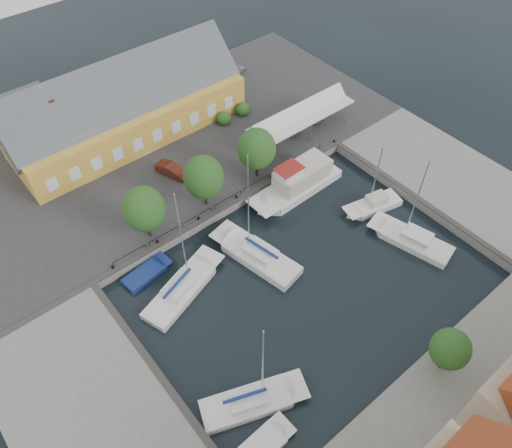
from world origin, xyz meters
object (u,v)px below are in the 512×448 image
(warehouse, at_px, (120,109))
(west_boat_d, at_px, (251,402))
(car_red, at_px, (172,170))
(trawler, at_px, (298,183))
(west_boat_a, at_px, (183,289))
(launch_sw, at_px, (260,448))
(launch_nw, at_px, (147,274))
(east_boat_b, at_px, (373,206))
(east_boat_c, at_px, (412,241))
(tent_canopy, at_px, (302,116))
(center_sailboat, at_px, (257,256))
(car_silver, at_px, (235,71))

(warehouse, bearing_deg, west_boat_d, -104.18)
(warehouse, height_order, west_boat_d, west_boat_d)
(west_boat_d, bearing_deg, warehouse, 75.82)
(car_red, xyz_separation_m, trawler, (10.02, -10.10, -0.65))
(car_red, bearing_deg, warehouse, 71.92)
(west_boat_a, xyz_separation_m, launch_sw, (-3.45, -15.70, -0.18))
(car_red, bearing_deg, launch_nw, -154.63)
(warehouse, bearing_deg, east_boat_b, -61.66)
(warehouse, xyz_separation_m, launch_sw, (-10.75, -39.22, -4.34))
(car_red, distance_m, west_boat_d, 27.66)
(launch_sw, relative_size, launch_nw, 1.08)
(east_boat_b, bearing_deg, car_red, 129.81)
(trawler, xyz_separation_m, launch_nw, (-19.40, 0.56, -0.93))
(car_red, height_order, east_boat_c, east_boat_c)
(east_boat_b, height_order, launch_nw, east_boat_b)
(tent_canopy, bearing_deg, center_sailboat, -145.25)
(tent_canopy, xyz_separation_m, trawler, (-6.21, -6.41, -2.67))
(launch_sw, distance_m, launch_nw, 19.59)
(trawler, relative_size, west_boat_a, 0.93)
(west_boat_a, height_order, launch_nw, west_boat_a)
(tent_canopy, height_order, west_boat_d, west_boat_d)
(tent_canopy, xyz_separation_m, east_boat_b, (-1.72, -13.73, -3.42))
(tent_canopy, bearing_deg, launch_sw, -137.16)
(east_boat_c, bearing_deg, launch_sw, -166.93)
(center_sailboat, bearing_deg, launch_sw, -128.50)
(tent_canopy, distance_m, west_boat_d, 34.18)
(car_silver, relative_size, car_red, 0.85)
(east_boat_c, height_order, west_boat_a, west_boat_a)
(west_boat_d, height_order, launch_nw, west_boat_d)
(east_boat_b, relative_size, launch_sw, 1.66)
(launch_sw, bearing_deg, launch_nw, 84.90)
(tent_canopy, height_order, launch_nw, tent_canopy)
(west_boat_d, xyz_separation_m, launch_nw, (0.11, 16.41, -0.18))
(car_red, relative_size, east_boat_c, 0.36)
(center_sailboat, height_order, trawler, center_sailboat)
(car_silver, relative_size, west_boat_d, 0.29)
(car_silver, relative_size, launch_sw, 0.61)
(car_silver, height_order, launch_sw, car_silver)
(trawler, xyz_separation_m, launch_sw, (-21.14, -18.95, -0.93))
(car_silver, height_order, east_boat_b, east_boat_b)
(trawler, bearing_deg, warehouse, 117.14)
(trawler, relative_size, west_boat_d, 1.02)
(car_silver, distance_m, launch_sw, 50.51)
(tent_canopy, bearing_deg, east_boat_b, -97.12)
(car_red, height_order, center_sailboat, center_sailboat)
(warehouse, height_order, west_boat_a, west_boat_a)
(center_sailboat, height_order, launch_sw, center_sailboat)
(launch_nw, bearing_deg, car_silver, 38.03)
(west_boat_d, bearing_deg, car_red, 69.91)
(center_sailboat, xyz_separation_m, launch_nw, (-9.59, 5.26, -0.27))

